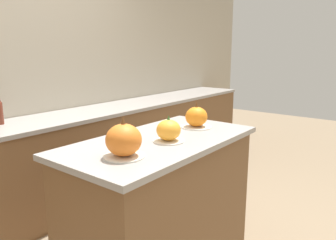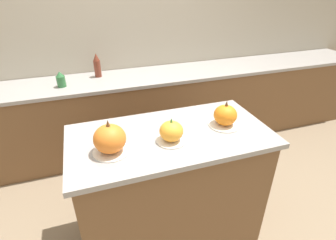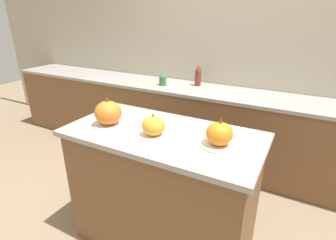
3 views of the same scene
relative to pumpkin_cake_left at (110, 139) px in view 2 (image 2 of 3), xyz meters
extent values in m
plane|color=#847056|center=(0.39, 0.07, -1.02)|extent=(12.00, 12.00, 0.00)
cube|color=#B2A893|center=(0.39, 1.70, 0.23)|extent=(8.00, 0.06, 2.50)
cube|color=brown|center=(0.39, 0.07, -0.57)|extent=(1.26, 0.62, 0.90)
cube|color=gray|center=(0.39, 0.07, -0.10)|extent=(1.32, 0.68, 0.03)
cube|color=brown|center=(0.39, 1.37, -0.59)|extent=(6.00, 0.56, 0.85)
cube|color=gray|center=(0.39, 1.37, -0.15)|extent=(6.00, 0.60, 0.03)
cylinder|color=silver|center=(0.00, 0.00, -0.08)|extent=(0.22, 0.22, 0.01)
ellipsoid|color=orange|center=(0.00, 0.00, 0.00)|extent=(0.19, 0.19, 0.17)
cone|color=brown|center=(0.00, 0.00, 0.11)|extent=(0.03, 0.03, 0.04)
cylinder|color=silver|center=(0.37, 0.00, -0.08)|extent=(0.19, 0.19, 0.01)
ellipsoid|color=orange|center=(0.37, 0.00, -0.02)|extent=(0.15, 0.15, 0.13)
cone|color=#38702D|center=(0.37, 0.00, 0.06)|extent=(0.02, 0.02, 0.03)
cylinder|color=silver|center=(0.78, 0.07, -0.08)|extent=(0.22, 0.22, 0.01)
ellipsoid|color=orange|center=(0.78, 0.07, -0.01)|extent=(0.16, 0.16, 0.14)
cone|color=brown|center=(0.78, 0.07, 0.08)|extent=(0.02, 0.02, 0.04)
cylinder|color=maroon|center=(0.06, 1.49, -0.05)|extent=(0.07, 0.07, 0.18)
cone|color=maroon|center=(0.06, 1.49, 0.08)|extent=(0.06, 0.06, 0.08)
cylinder|color=#2D6B38|center=(-0.30, 1.30, -0.08)|extent=(0.08, 0.08, 0.11)
cone|color=#2D6B38|center=(-0.30, 1.30, 0.00)|extent=(0.08, 0.08, 0.05)
camera|label=1|loc=(-1.13, -1.17, 0.46)|focal=35.00mm
camera|label=2|loc=(-0.08, -1.29, 0.82)|focal=28.00mm
camera|label=3|loc=(1.18, -1.30, 0.65)|focal=28.00mm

